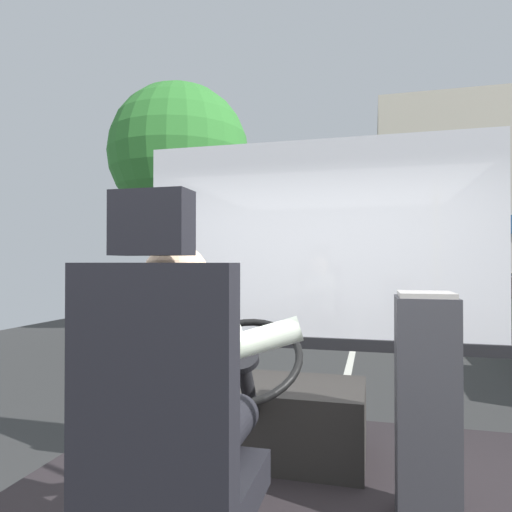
# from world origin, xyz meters

# --- Properties ---
(ground) EXTENTS (18.00, 44.00, 0.06)m
(ground) POSITION_xyz_m (0.00, 8.80, -0.02)
(ground) COLOR #2F2F2F
(driver_seat) EXTENTS (0.48, 0.48, 1.28)m
(driver_seat) POSITION_xyz_m (-0.19, -0.35, 1.24)
(driver_seat) COLOR black
(driver_seat) RESTS_ON bus_floor
(bus_driver) EXTENTS (0.73, 0.56, 0.72)m
(bus_driver) POSITION_xyz_m (-0.19, -0.23, 1.38)
(bus_driver) COLOR black
(bus_driver) RESTS_ON driver_seat
(steering_console) EXTENTS (1.10, 1.00, 0.79)m
(steering_console) POSITION_xyz_m (-0.19, 0.89, 0.93)
(steering_console) COLOR #282623
(steering_console) RESTS_ON bus_floor
(fare_box) EXTENTS (0.24, 0.26, 0.96)m
(fare_box) POSITION_xyz_m (0.61, 0.41, 1.18)
(fare_box) COLOR #333338
(fare_box) RESTS_ON bus_floor
(windshield_panel) EXTENTS (2.50, 0.08, 1.48)m
(windshield_panel) POSITION_xyz_m (0.00, 1.62, 1.75)
(windshield_panel) COLOR silver
(street_tree) EXTENTS (3.41, 3.41, 6.14)m
(street_tree) POSITION_xyz_m (-4.21, 8.73, 4.42)
(street_tree) COLOR #4C3828
(street_tree) RESTS_ON ground
(parked_car_charcoal) EXTENTS (1.87, 3.83, 1.42)m
(parked_car_charcoal) POSITION_xyz_m (4.13, 15.51, 0.73)
(parked_car_charcoal) COLOR #474C51
(parked_car_charcoal) RESTS_ON ground
(parked_car_red) EXTENTS (1.97, 4.35, 1.35)m
(parked_car_red) POSITION_xyz_m (3.87, 20.28, 0.70)
(parked_car_red) COLOR maroon
(parked_car_red) RESTS_ON ground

